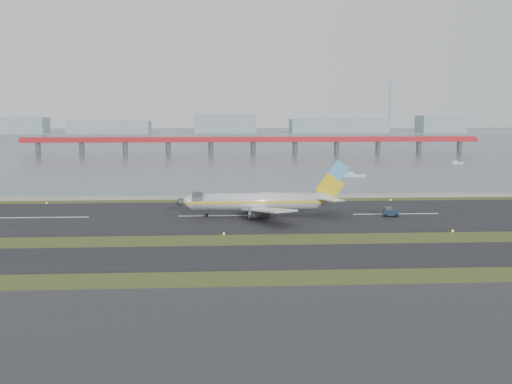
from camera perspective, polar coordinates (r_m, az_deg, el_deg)
ground at (r=116.26m, az=-2.82°, el=-4.53°), size 1000.00×1000.00×0.00m
apron_strip at (r=63.35m, az=-2.07°, el=-14.53°), size 1000.00×50.00×0.10m
taxiway_strip at (r=104.52m, az=-2.73°, el=-5.82°), size 1000.00×18.00×0.10m
runway_strip at (r=145.76m, az=-3.00°, el=-2.14°), size 1000.00×45.00×0.10m
seawall at (r=175.38m, az=-3.11°, el=-0.42°), size 1000.00×2.50×1.00m
bay_water at (r=574.35m, az=-3.50°, el=4.74°), size 1400.00×800.00×1.30m
red_pier at (r=364.87m, az=-0.26°, el=4.55°), size 260.00×5.00×10.20m
far_shoreline at (r=734.24m, az=-2.47°, el=5.72°), size 1400.00×80.00×60.50m
airliner at (r=144.54m, az=0.54°, el=-0.84°), size 38.52×32.89×12.80m
pushback_tug at (r=147.57m, az=11.85°, el=-1.77°), size 3.69×2.48×2.20m
workboat_near at (r=237.04m, az=8.74°, el=1.48°), size 7.95×4.92×1.84m
workboat_far at (r=307.66m, az=17.37°, el=2.49°), size 6.73×4.19×1.56m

